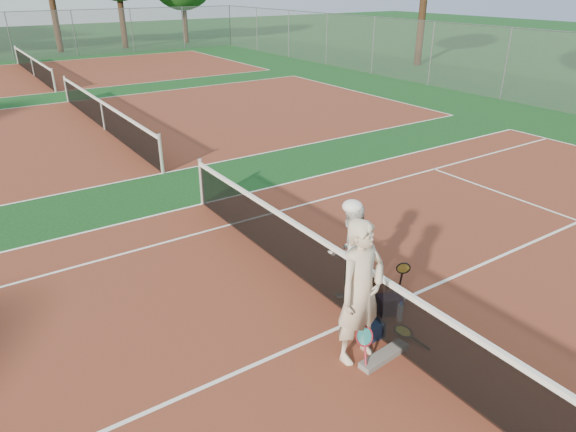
{
  "coord_description": "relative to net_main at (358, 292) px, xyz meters",
  "views": [
    {
      "loc": [
        -4.53,
        -4.83,
        4.78
      ],
      "look_at": [
        0.0,
        1.9,
        1.05
      ],
      "focal_mm": 32.0,
      "sensor_mm": 36.0,
      "label": 1
    }
  ],
  "objects": [
    {
      "name": "water_bottle",
      "position": [
        0.54,
        -0.38,
        -0.36
      ],
      "size": [
        0.09,
        0.09,
        0.3
      ],
      "primitive_type": "cylinder",
      "color": "#C9E5FF",
      "rests_on": "ground"
    },
    {
      "name": "fence_back",
      "position": [
        0.0,
        34.0,
        0.99
      ],
      "size": [
        32.0,
        0.06,
        3.0
      ],
      "primitive_type": null,
      "color": "slate",
      "rests_on": "ground"
    },
    {
      "name": "court_main",
      "position": [
        0.0,
        0.0,
        -0.51
      ],
      "size": [
        23.77,
        10.97,
        0.01
      ],
      "primitive_type": "cube",
      "color": "maroon",
      "rests_on": "ground"
    },
    {
      "name": "player_b",
      "position": [
        0.35,
        0.63,
        0.31
      ],
      "size": [
        0.84,
        0.67,
        1.64
      ],
      "primitive_type": "imported",
      "rotation": [
        0.0,
        0.0,
        3.07
      ],
      "color": "silver",
      "rests_on": "ground"
    },
    {
      "name": "player_a",
      "position": [
        -0.54,
        -0.62,
        0.53
      ],
      "size": [
        0.81,
        0.57,
        2.09
      ],
      "primitive_type": "imported",
      "rotation": [
        0.0,
        0.0,
        0.1
      ],
      "color": "beige",
      "rests_on": "ground"
    },
    {
      "name": "ground",
      "position": [
        0.0,
        0.0,
        -0.51
      ],
      "size": [
        130.0,
        130.0,
        0.0
      ],
      "primitive_type": "plane",
      "color": "#103C16",
      "rests_on": "ground"
    },
    {
      "name": "fence_right",
      "position": [
        16.0,
        6.75,
        0.99
      ],
      "size": [
        0.06,
        54.5,
        3.0
      ],
      "primitive_type": null,
      "rotation": [
        0.0,
        0.0,
        1.57
      ],
      "color": "slate",
      "rests_on": "ground"
    },
    {
      "name": "net_far_a",
      "position": [
        0.0,
        13.5,
        0.0
      ],
      "size": [
        0.1,
        10.98,
        1.02
      ],
      "primitive_type": null,
      "color": "black",
      "rests_on": "ground"
    },
    {
      "name": "sports_bag_purple",
      "position": [
        0.56,
        -0.12,
        -0.36
      ],
      "size": [
        0.42,
        0.35,
        0.29
      ],
      "primitive_type": "cube",
      "rotation": [
        0.0,
        0.0,
        -0.33
      ],
      "color": "black",
      "rests_on": "ground"
    },
    {
      "name": "net_main",
      "position": [
        0.0,
        0.0,
        0.0
      ],
      "size": [
        0.1,
        10.98,
        1.02
      ],
      "primitive_type": null,
      "color": "black",
      "rests_on": "ground"
    },
    {
      "name": "net_far_b",
      "position": [
        0.0,
        27.0,
        0.0
      ],
      "size": [
        0.1,
        10.98,
        1.02
      ],
      "primitive_type": null,
      "color": "black",
      "rests_on": "ground"
    },
    {
      "name": "sports_bag_navy",
      "position": [
        -0.1,
        -0.45,
        -0.38
      ],
      "size": [
        0.34,
        0.24,
        0.26
      ],
      "primitive_type": "cube",
      "rotation": [
        0.0,
        0.0,
        -0.03
      ],
      "color": "black",
      "rests_on": "ground"
    },
    {
      "name": "racket_spare",
      "position": [
        0.32,
        -0.67,
        -0.46
      ],
      "size": [
        0.36,
        0.63,
        0.11
      ],
      "primitive_type": null,
      "rotation": [
        0.0,
        0.0,
        1.73
      ],
      "color": "black",
      "rests_on": "ground"
    },
    {
      "name": "racket_red",
      "position": [
        -0.53,
        -0.74,
        -0.25
      ],
      "size": [
        0.41,
        0.44,
        0.52
      ],
      "primitive_type": null,
      "rotation": [
        0.0,
        0.0,
        1.04
      ],
      "color": "maroon",
      "rests_on": "ground"
    },
    {
      "name": "racket_black_held",
      "position": [
        1.17,
        0.21,
        -0.23
      ],
      "size": [
        0.37,
        0.37,
        0.57
      ],
      "primitive_type": null,
      "rotation": [
        0.0,
        0.0,
        4.04
      ],
      "color": "black",
      "rests_on": "ground"
    },
    {
      "name": "court_far_a",
      "position": [
        0.0,
        13.5,
        -0.51
      ],
      "size": [
        23.77,
        10.97,
        0.01
      ],
      "primitive_type": "cube",
      "color": "maroon",
      "rests_on": "ground"
    },
    {
      "name": "court_far_b",
      "position": [
        0.0,
        27.0,
        -0.51
      ],
      "size": [
        23.77,
        10.97,
        0.01
      ],
      "primitive_type": "cube",
      "color": "maroon",
      "rests_on": "ground"
    },
    {
      "name": "net_cover_canvas",
      "position": [
        -0.27,
        -0.89,
        -0.47
      ],
      "size": [
        0.85,
        0.27,
        0.09
      ],
      "primitive_type": "cube",
      "rotation": [
        0.0,
        0.0,
        0.09
      ],
      "color": "#625C58",
      "rests_on": "ground"
    }
  ]
}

